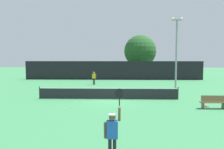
{
  "coord_description": "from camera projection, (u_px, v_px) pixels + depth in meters",
  "views": [
    {
      "loc": [
        0.94,
        -18.45,
        3.55
      ],
      "look_at": [
        0.21,
        3.71,
        1.83
      ],
      "focal_mm": 35.19,
      "sensor_mm": 36.0,
      "label": 1
    }
  ],
  "objects": [
    {
      "name": "player_receiving",
      "position": [
        94.0,
        77.0,
        28.59
      ],
      "size": [
        0.57,
        0.24,
        1.66
      ],
      "rotation": [
        0.0,
        0.0,
        3.14
      ],
      "color": "yellow",
      "rests_on": "ground"
    },
    {
      "name": "perimeter_fence",
      "position": [
        113.0,
        70.0,
        35.04
      ],
      "size": [
        28.39,
        0.12,
        2.97
      ],
      "primitive_type": "cube",
      "color": "black",
      "rests_on": "ground"
    },
    {
      "name": "tennis_ball",
      "position": [
        72.0,
        107.0,
        15.59
      ],
      "size": [
        0.07,
        0.07,
        0.07
      ],
      "primitive_type": "sphere",
      "color": "#CCE033",
      "rests_on": "ground"
    },
    {
      "name": "courtside_bench",
      "position": [
        213.0,
        102.0,
        15.15
      ],
      "size": [
        1.8,
        0.44,
        0.95
      ],
      "color": "brown",
      "rests_on": "ground"
    },
    {
      "name": "parked_car_mid",
      "position": [
        125.0,
        72.0,
        41.64
      ],
      "size": [
        2.49,
        4.43,
        1.69
      ],
      "rotation": [
        0.0,
        0.0,
        0.15
      ],
      "color": "navy",
      "rests_on": "ground"
    },
    {
      "name": "light_pole",
      "position": [
        176.0,
        49.0,
        22.85
      ],
      "size": [
        1.18,
        0.28,
        7.68
      ],
      "color": "gray",
      "rests_on": "ground"
    },
    {
      "name": "ground_plane",
      "position": [
        108.0,
        99.0,
        18.69
      ],
      "size": [
        120.0,
        120.0,
        0.0
      ],
      "primitive_type": "plane",
      "color": "#387F4C"
    },
    {
      "name": "tennis_net",
      "position": [
        108.0,
        93.0,
        18.65
      ],
      "size": [
        11.89,
        0.08,
        1.07
      ],
      "color": "#232328",
      "rests_on": "ground"
    },
    {
      "name": "parked_car_near",
      "position": [
        100.0,
        71.0,
        43.96
      ],
      "size": [
        2.24,
        4.34,
        1.69
      ],
      "rotation": [
        0.0,
        0.0,
        0.08
      ],
      "color": "white",
      "rests_on": "ground"
    },
    {
      "name": "parked_car_far",
      "position": [
        146.0,
        73.0,
        40.19
      ],
      "size": [
        2.14,
        4.3,
        1.69
      ],
      "rotation": [
        0.0,
        0.0,
        -0.06
      ],
      "color": "white",
      "rests_on": "ground"
    },
    {
      "name": "player_serving",
      "position": [
        113.0,
        130.0,
        7.41
      ],
      "size": [
        0.67,
        0.39,
        2.51
      ],
      "color": "blue",
      "rests_on": "ground"
    },
    {
      "name": "large_tree",
      "position": [
        140.0,
        51.0,
        40.12
      ],
      "size": [
        5.84,
        5.84,
        7.63
      ],
      "color": "brown",
      "rests_on": "ground"
    },
    {
      "name": "spare_racket",
      "position": [
        205.0,
        106.0,
        15.96
      ],
      "size": [
        0.28,
        0.52,
        0.04
      ],
      "color": "black",
      "rests_on": "ground"
    }
  ]
}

